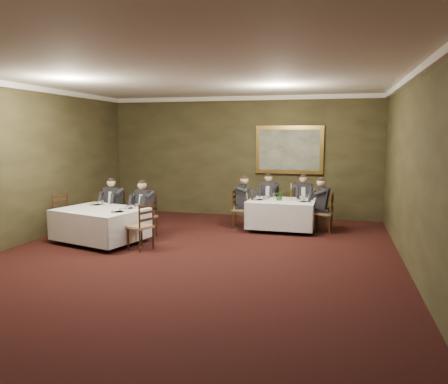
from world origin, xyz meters
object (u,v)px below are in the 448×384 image
at_px(diner_main_endleft, 241,208).
at_px(centerpiece, 280,195).
at_px(diner_main_endright, 324,212).
at_px(chair_sec_backleft, 115,220).
at_px(chair_main_backright, 302,214).
at_px(chair_main_endright, 324,221).
at_px(chair_main_endleft, 240,217).
at_px(diner_main_backleft, 269,204).
at_px(table_main, 281,213).
at_px(painting, 289,150).
at_px(table_second, 101,223).
at_px(diner_main_backright, 302,206).
at_px(candlestick, 291,194).
at_px(chair_sec_endright, 141,236).
at_px(diner_sec_backright, 145,215).
at_px(diner_sec_backleft, 114,212).
at_px(chair_sec_backright, 146,225).
at_px(chair_main_backleft, 269,212).
at_px(chair_sec_endleft, 65,224).

bearing_deg(diner_main_endleft, centerpiece, 84.11).
bearing_deg(diner_main_endright, chair_sec_backleft, 111.00).
relative_size(chair_main_backright, chair_main_endright, 1.00).
height_order(chair_main_endleft, diner_main_endleft, diner_main_endleft).
bearing_deg(diner_main_backleft, table_main, 128.66).
relative_size(diner_main_endleft, painting, 0.70).
bearing_deg(table_second, diner_main_backright, 36.35).
distance_m(chair_sec_backleft, candlestick, 4.47).
relative_size(table_main, chair_main_backright, 1.69).
xyz_separation_m(chair_main_endright, chair_sec_backleft, (-5.06, -1.21, 0.00)).
relative_size(diner_main_endleft, chair_sec_endright, 1.35).
bearing_deg(diner_sec_backright, table_second, 65.16).
relative_size(diner_sec_backleft, candlestick, 3.00).
xyz_separation_m(diner_main_endright, chair_sec_backleft, (-5.05, -1.21, -0.23)).
bearing_deg(chair_sec_endright, chair_main_endleft, -8.47).
bearing_deg(chair_sec_backleft, diner_main_backleft, -142.15).
xyz_separation_m(diner_main_backleft, diner_sec_backright, (-2.60, -2.36, 0.00)).
distance_m(diner_main_backleft, candlestick, 1.12).
distance_m(centerpiece, candlestick, 0.29).
bearing_deg(chair_sec_backleft, chair_main_endright, -158.92).
height_order(chair_sec_backright, candlestick, candlestick).
distance_m(table_second, chair_main_backleft, 4.59).
xyz_separation_m(diner_sec_backright, chair_sec_endleft, (-1.87, -0.45, -0.23)).
xyz_separation_m(diner_main_endright, candlestick, (-0.81, 0.08, 0.42)).
relative_size(chair_sec_backleft, diner_sec_backleft, 0.74).
xyz_separation_m(diner_sec_backleft, centerpiece, (3.96, 1.19, 0.39)).
bearing_deg(table_second, diner_main_endright, 25.15).
bearing_deg(diner_main_endright, candlestick, 92.22).
xyz_separation_m(chair_sec_backright, candlestick, (3.27, 1.56, 0.64)).
bearing_deg(chair_sec_backright, table_second, 65.42).
bearing_deg(chair_main_endleft, candlestick, 89.68).
height_order(chair_main_endright, chair_sec_backright, same).
distance_m(chair_sec_endright, painting, 5.28).
xyz_separation_m(diner_main_backleft, diner_main_endright, (1.48, -0.86, 0.00)).
relative_size(chair_sec_backright, candlestick, 2.23).
bearing_deg(diner_main_backright, diner_sec_backright, 20.87).
xyz_separation_m(chair_sec_endright, painting, (2.64, 4.25, 1.69)).
bearing_deg(diner_main_endright, painting, 39.64).
bearing_deg(chair_main_backright, diner_main_endleft, 16.25).
bearing_deg(diner_main_backright, centerpiece, 47.71).
relative_size(diner_main_endright, chair_sec_endright, 1.35).
height_order(chair_sec_backright, centerpiece, centerpiece).
bearing_deg(table_second, chair_sec_endleft, 164.19).
distance_m(table_main, diner_main_endright, 1.05).
bearing_deg(chair_sec_backleft, chair_main_backleft, -142.03).
height_order(diner_main_backright, diner_sec_backright, same).
relative_size(diner_sec_backright, centerpiece, 4.75).
height_order(chair_main_endright, diner_sec_backright, diner_sec_backright).
xyz_separation_m(diner_main_backright, candlestick, (-0.23, -0.78, 0.42)).
bearing_deg(chair_main_backright, diner_main_backleft, -12.94).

